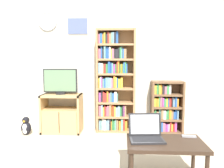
% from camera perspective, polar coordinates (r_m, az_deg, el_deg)
% --- Properties ---
extents(wall_back, '(7.19, 0.09, 2.60)m').
position_cam_1_polar(wall_back, '(4.18, 2.06, 5.86)').
color(wall_back, beige).
rests_on(wall_back, ground_plane).
extents(tv_stand, '(0.72, 0.42, 0.71)m').
position_cam_1_polar(tv_stand, '(4.19, -12.97, -7.48)').
color(tv_stand, tan).
rests_on(tv_stand, ground_plane).
extents(television, '(0.62, 0.18, 0.47)m').
position_cam_1_polar(television, '(4.14, -13.34, 0.62)').
color(television, black).
rests_on(television, tv_stand).
extents(bookshelf_tall, '(0.71, 0.26, 1.89)m').
position_cam_1_polar(bookshelf_tall, '(4.05, 0.48, 0.35)').
color(bookshelf_tall, '#9E754C').
rests_on(bookshelf_tall, ground_plane).
extents(bookshelf_short, '(0.57, 0.28, 0.96)m').
position_cam_1_polar(bookshelf_short, '(4.18, 13.80, -6.03)').
color(bookshelf_short, brown).
rests_on(bookshelf_short, ground_plane).
extents(coffee_table, '(0.84, 0.51, 0.44)m').
position_cam_1_polar(coffee_table, '(2.57, 13.74, -15.51)').
color(coffee_table, '#332319').
rests_on(coffee_table, ground_plane).
extents(laptop, '(0.40, 0.33, 0.27)m').
position_cam_1_polar(laptop, '(2.57, 8.84, -12.53)').
color(laptop, '#232326').
rests_on(laptop, coffee_table).
extents(remote_near_laptop, '(0.16, 0.06, 0.02)m').
position_cam_1_polar(remote_near_laptop, '(2.76, 19.47, -12.75)').
color(remote_near_laptop, '#99999E').
rests_on(remote_near_laptop, coffee_table).
extents(penguin_figurine, '(0.18, 0.16, 0.33)m').
position_cam_1_polar(penguin_figurine, '(4.27, -21.56, -10.31)').
color(penguin_figurine, black).
rests_on(penguin_figurine, ground_plane).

